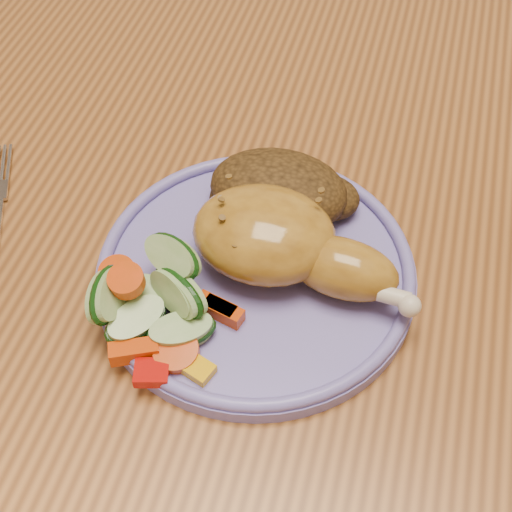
% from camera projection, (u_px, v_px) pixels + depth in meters
% --- Properties ---
extents(dining_table, '(0.90, 1.40, 0.75)m').
position_uv_depth(dining_table, '(324.00, 270.00, 0.65)').
color(dining_table, '#935827').
rests_on(dining_table, ground).
extents(chair_far, '(0.42, 0.42, 0.91)m').
position_uv_depth(chair_far, '(393.00, 42.00, 1.17)').
color(chair_far, '#4C2D16').
rests_on(chair_far, ground).
extents(plate, '(0.24, 0.24, 0.01)m').
position_uv_depth(plate, '(256.00, 273.00, 0.54)').
color(plate, '#6F64B6').
rests_on(plate, dining_table).
extents(plate_rim, '(0.24, 0.24, 0.01)m').
position_uv_depth(plate_rim, '(256.00, 264.00, 0.53)').
color(plate_rim, '#6F64B6').
rests_on(plate_rim, plate).
extents(chicken_leg, '(0.17, 0.09, 0.06)m').
position_uv_depth(chicken_leg, '(283.00, 242.00, 0.52)').
color(chicken_leg, '#B07C25').
rests_on(chicken_leg, plate).
extents(rice_pilaf, '(0.12, 0.08, 0.05)m').
position_uv_depth(rice_pilaf, '(282.00, 191.00, 0.56)').
color(rice_pilaf, '#452D11').
rests_on(rice_pilaf, plate).
extents(vegetable_pile, '(0.11, 0.12, 0.05)m').
position_uv_depth(vegetable_pile, '(157.00, 302.00, 0.50)').
color(vegetable_pile, '#A50A05').
rests_on(vegetable_pile, plate).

